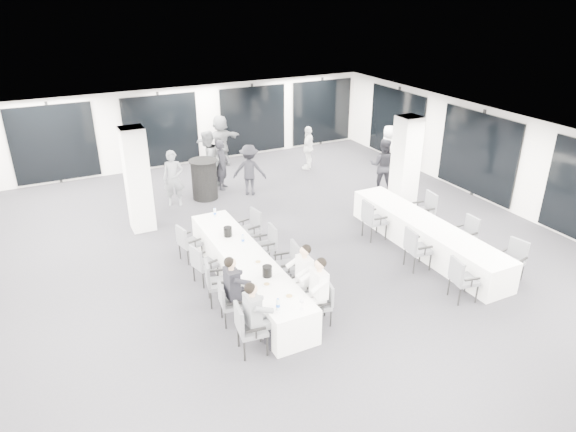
{
  "coord_description": "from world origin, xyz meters",
  "views": [
    {
      "loc": [
        -4.91,
        -9.81,
        6.09
      ],
      "look_at": [
        -0.1,
        -0.2,
        1.19
      ],
      "focal_mm": 32.0,
      "sensor_mm": 36.0,
      "label": 1
    }
  ],
  "objects_px": {
    "chair_main_right_near": "(323,301)",
    "chair_main_right_mid": "(289,262)",
    "chair_main_left_second": "(228,301)",
    "standing_guest_b": "(207,156)",
    "chair_side_right_far": "(426,208)",
    "ice_bucket_near": "(267,271)",
    "ice_bucket_far": "(228,232)",
    "chair_side_left_far": "(372,218)",
    "banquet_table_main": "(247,271)",
    "chair_main_right_far": "(251,226)",
    "chair_side_left_near": "(461,277)",
    "standing_guest_h": "(383,162)",
    "chair_side_left_mid": "(415,246)",
    "chair_main_right_fourth": "(268,243)",
    "standing_guest_g": "(173,175)",
    "cocktail_table": "(204,179)",
    "chair_side_right_mid": "(467,232)",
    "chair_main_left_mid": "(215,280)",
    "chair_main_left_fourth": "(202,262)",
    "chair_main_right_second": "(308,282)",
    "chair_side_right_near": "(514,257)",
    "chair_main_left_near": "(247,326)",
    "chair_main_left_far": "(187,241)",
    "banquet_table_side": "(425,236)",
    "standing_guest_e": "(388,146)",
    "standing_guest_c": "(249,167)",
    "standing_guest_f": "(220,138)",
    "standing_guest_a": "(222,161)"
  },
  "relations": [
    {
      "from": "chair_main_right_near",
      "to": "chair_main_right_mid",
      "type": "height_order",
      "value": "chair_main_right_mid"
    },
    {
      "from": "chair_main_left_second",
      "to": "standing_guest_b",
      "type": "xyz_separation_m",
      "value": [
        1.98,
        7.1,
        0.58
      ]
    },
    {
      "from": "chair_side_right_far",
      "to": "ice_bucket_near",
      "type": "distance_m",
      "value": 5.61
    },
    {
      "from": "chair_main_right_near",
      "to": "ice_bucket_far",
      "type": "bearing_deg",
      "value": 28.07
    },
    {
      "from": "chair_side_left_far",
      "to": "chair_side_right_far",
      "type": "xyz_separation_m",
      "value": [
        1.68,
        -0.11,
        -0.02
      ]
    },
    {
      "from": "banquet_table_main",
      "to": "chair_main_right_mid",
      "type": "height_order",
      "value": "chair_main_right_mid"
    },
    {
      "from": "chair_main_right_far",
      "to": "chair_side_left_near",
      "type": "xyz_separation_m",
      "value": [
        2.94,
        -4.18,
        -0.0
      ]
    },
    {
      "from": "ice_bucket_far",
      "to": "standing_guest_h",
      "type": "bearing_deg",
      "value": 20.68
    },
    {
      "from": "chair_side_left_mid",
      "to": "standing_guest_b",
      "type": "bearing_deg",
      "value": -152.23
    },
    {
      "from": "chair_main_right_fourth",
      "to": "standing_guest_g",
      "type": "distance_m",
      "value": 4.57
    },
    {
      "from": "cocktail_table",
      "to": "chair_side_right_mid",
      "type": "bearing_deg",
      "value": -53.18
    },
    {
      "from": "chair_main_left_mid",
      "to": "ice_bucket_near",
      "type": "height_order",
      "value": "ice_bucket_near"
    },
    {
      "from": "chair_main_left_fourth",
      "to": "chair_side_left_near",
      "type": "bearing_deg",
      "value": 42.43
    },
    {
      "from": "chair_main_right_second",
      "to": "chair_side_left_mid",
      "type": "relative_size",
      "value": 0.97
    },
    {
      "from": "banquet_table_main",
      "to": "chair_side_right_mid",
      "type": "height_order",
      "value": "chair_side_right_mid"
    },
    {
      "from": "chair_side_right_near",
      "to": "chair_side_right_mid",
      "type": "distance_m",
      "value": 1.42
    },
    {
      "from": "chair_main_left_near",
      "to": "chair_main_left_far",
      "type": "distance_m",
      "value": 3.76
    },
    {
      "from": "chair_main_right_mid",
      "to": "chair_side_left_near",
      "type": "distance_m",
      "value": 3.61
    },
    {
      "from": "banquet_table_side",
      "to": "chair_side_left_near",
      "type": "bearing_deg",
      "value": -111.79
    },
    {
      "from": "standing_guest_e",
      "to": "standing_guest_g",
      "type": "height_order",
      "value": "standing_guest_g"
    },
    {
      "from": "banquet_table_side",
      "to": "standing_guest_c",
      "type": "relative_size",
      "value": 2.76
    },
    {
      "from": "standing_guest_h",
      "to": "banquet_table_main",
      "type": "bearing_deg",
      "value": 71.8
    },
    {
      "from": "banquet_table_side",
      "to": "chair_side_left_far",
      "type": "bearing_deg",
      "value": 127.69
    },
    {
      "from": "chair_main_left_mid",
      "to": "chair_main_right_mid",
      "type": "xyz_separation_m",
      "value": [
        1.67,
        -0.06,
        0.03
      ]
    },
    {
      "from": "banquet_table_main",
      "to": "ice_bucket_far",
      "type": "relative_size",
      "value": 22.21
    },
    {
      "from": "chair_main_left_far",
      "to": "standing_guest_b",
      "type": "xyz_separation_m",
      "value": [
        1.98,
        4.35,
        0.55
      ]
    },
    {
      "from": "chair_main_right_far",
      "to": "standing_guest_f",
      "type": "bearing_deg",
      "value": -22.99
    },
    {
      "from": "chair_main_left_fourth",
      "to": "chair_side_left_near",
      "type": "relative_size",
      "value": 0.95
    },
    {
      "from": "chair_main_right_fourth",
      "to": "standing_guest_c",
      "type": "height_order",
      "value": "standing_guest_c"
    },
    {
      "from": "chair_main_left_near",
      "to": "chair_side_right_near",
      "type": "xyz_separation_m",
      "value": [
        6.27,
        -0.29,
        -0.03
      ]
    },
    {
      "from": "chair_main_right_second",
      "to": "ice_bucket_far",
      "type": "distance_m",
      "value": 2.49
    },
    {
      "from": "chair_main_left_second",
      "to": "chair_main_right_mid",
      "type": "distance_m",
      "value": 1.8
    },
    {
      "from": "chair_side_right_near",
      "to": "chair_side_right_far",
      "type": "relative_size",
      "value": 0.93
    },
    {
      "from": "chair_main_left_mid",
      "to": "standing_guest_f",
      "type": "relative_size",
      "value": 0.45
    },
    {
      "from": "standing_guest_c",
      "to": "standing_guest_g",
      "type": "relative_size",
      "value": 0.95
    },
    {
      "from": "banquet_table_main",
      "to": "chair_main_left_mid",
      "type": "height_order",
      "value": "chair_main_left_mid"
    },
    {
      "from": "chair_side_right_far",
      "to": "standing_guest_a",
      "type": "distance_m",
      "value": 6.52
    },
    {
      "from": "chair_main_right_fourth",
      "to": "chair_side_right_mid",
      "type": "relative_size",
      "value": 1.02
    },
    {
      "from": "chair_main_right_fourth",
      "to": "standing_guest_e",
      "type": "height_order",
      "value": "standing_guest_e"
    },
    {
      "from": "chair_side_right_mid",
      "to": "chair_side_right_far",
      "type": "relative_size",
      "value": 0.92
    },
    {
      "from": "standing_guest_f",
      "to": "chair_main_right_second",
      "type": "bearing_deg",
      "value": 70.39
    },
    {
      "from": "banquet_table_side",
      "to": "chair_side_right_mid",
      "type": "height_order",
      "value": "chair_side_right_mid"
    },
    {
      "from": "cocktail_table",
      "to": "chair_main_right_fourth",
      "type": "xyz_separation_m",
      "value": [
        0.05,
        -4.54,
        -0.08
      ]
    },
    {
      "from": "banquet_table_side",
      "to": "chair_side_left_far",
      "type": "height_order",
      "value": "chair_side_left_far"
    },
    {
      "from": "standing_guest_e",
      "to": "chair_main_left_far",
      "type": "bearing_deg",
      "value": 125.05
    },
    {
      "from": "chair_main_right_mid",
      "to": "chair_side_left_mid",
      "type": "bearing_deg",
      "value": -94.39
    },
    {
      "from": "chair_main_left_mid",
      "to": "chair_main_right_fourth",
      "type": "bearing_deg",
      "value": 134.52
    },
    {
      "from": "chair_main_right_mid",
      "to": "chair_side_right_far",
      "type": "relative_size",
      "value": 1.0
    },
    {
      "from": "chair_side_left_far",
      "to": "chair_main_right_second",
      "type": "bearing_deg",
      "value": -52.57
    },
    {
      "from": "standing_guest_g",
      "to": "ice_bucket_near",
      "type": "height_order",
      "value": "standing_guest_g"
    }
  ]
}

